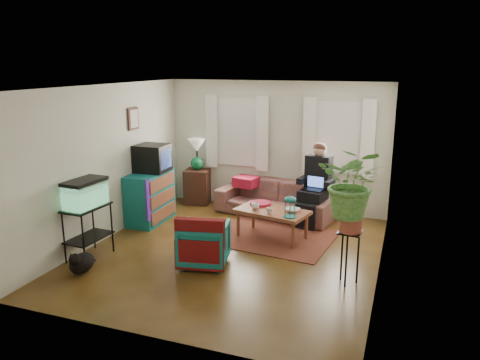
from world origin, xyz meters
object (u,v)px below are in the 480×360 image
at_px(coffee_table, 272,224).
at_px(plant_stand, 349,258).
at_px(sofa, 275,193).
at_px(dresser, 150,197).
at_px(armchair, 204,242).
at_px(aquarium_stand, 89,232).
at_px(side_table, 198,186).

bearing_deg(coffee_table, plant_stand, -28.81).
relative_size(sofa, dresser, 2.18).
bearing_deg(armchair, aquarium_stand, 0.33).
bearing_deg(aquarium_stand, dresser, 93.19).
distance_m(side_table, dresser, 1.43).
distance_m(armchair, plant_stand, 2.11).
distance_m(dresser, coffee_table, 2.42).
xyz_separation_m(side_table, plant_stand, (3.52, -2.74, 0.01)).
bearing_deg(aquarium_stand, coffee_table, 39.52).
xyz_separation_m(side_table, aquarium_stand, (-0.35, -3.21, 0.04)).
bearing_deg(side_table, dresser, -103.76).
relative_size(aquarium_stand, coffee_table, 0.68).
bearing_deg(coffee_table, aquarium_stand, -131.01).
relative_size(sofa, side_table, 3.14).
bearing_deg(armchair, coffee_table, -127.11).
height_order(side_table, dresser, dresser).
relative_size(side_table, armchair, 1.03).
distance_m(side_table, plant_stand, 4.47).
relative_size(sofa, plant_stand, 3.06).
bearing_deg(sofa, side_table, -177.25).
relative_size(side_table, dresser, 0.69).
xyz_separation_m(sofa, side_table, (-1.79, 0.25, -0.08)).
distance_m(dresser, plant_stand, 4.09).
distance_m(aquarium_stand, coffee_table, 3.00).
distance_m(sofa, aquarium_stand, 3.66).
xyz_separation_m(aquarium_stand, armchair, (1.77, 0.38, -0.06)).
distance_m(sofa, armchair, 2.61).
relative_size(armchair, coffee_table, 0.59).
bearing_deg(armchair, dresser, -51.12).
relative_size(side_table, plant_stand, 0.97).
distance_m(armchair, coffee_table, 1.53).
xyz_separation_m(sofa, aquarium_stand, (-2.14, -2.96, -0.04)).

